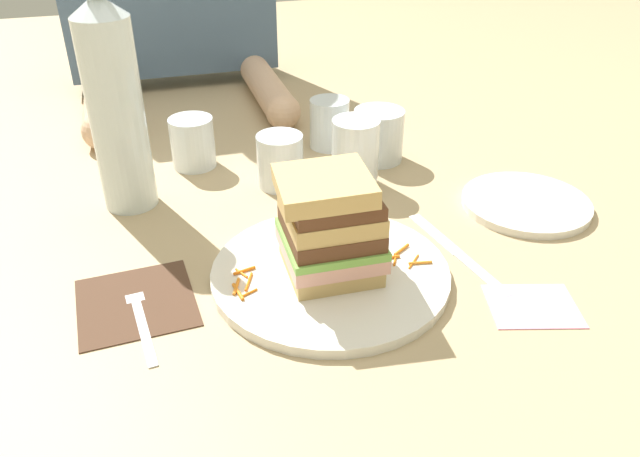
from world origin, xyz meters
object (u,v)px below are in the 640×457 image
napkin_dark (136,302)px  side_plate (526,203)px  water_bottle (115,104)px  fork (139,311)px  empty_tumbler_1 (329,123)px  empty_tumbler_2 (193,142)px  sandwich (327,227)px  main_plate (327,275)px  knife (459,254)px  juice_glass (355,155)px  napkin_pink (533,305)px  empty_tumbler_3 (378,135)px  empty_tumbler_0 (277,161)px

napkin_dark → side_plate: (0.54, 0.07, 0.00)m
napkin_dark → water_bottle: 0.28m
fork → empty_tumbler_1: empty_tumbler_1 is taller
empty_tumbler_1 → empty_tumbler_2: bearing=-177.3°
sandwich → side_plate: bearing=15.1°
main_plate → knife: (0.17, 0.00, -0.00)m
juice_glass → empty_tumbler_2: bearing=149.2°
empty_tumbler_2 → fork: bearing=-106.2°
empty_tumbler_2 → knife: bearing=-51.1°
napkin_dark → knife: bearing=-2.3°
napkin_dark → napkin_pink: same height
knife → juice_glass: juice_glass is taller
empty_tumbler_3 → napkin_pink: bearing=-86.1°
main_plate → empty_tumbler_3: empty_tumbler_3 is taller
main_plate → sandwich: sandwich is taller
sandwich → empty_tumbler_2: 0.37m
empty_tumbler_2 → side_plate: size_ratio=0.44×
water_bottle → empty_tumbler_2: (0.10, 0.10, -0.11)m
empty_tumbler_0 → empty_tumbler_2: size_ratio=1.00×
empty_tumbler_2 → napkin_pink: empty_tumbler_2 is taller
fork → water_bottle: water_bottle is taller
juice_glass → empty_tumbler_1: 0.14m
napkin_pink → water_bottle: bearing=138.4°
knife → sandwich: bearing=-179.1°
napkin_dark → empty_tumbler_1: 0.48m
empty_tumbler_0 → empty_tumbler_3: empty_tumbler_3 is taller
fork → empty_tumbler_2: (0.10, 0.36, 0.03)m
fork → empty_tumbler_1: (0.33, 0.37, 0.04)m
main_plate → napkin_pink: size_ratio=2.89×
knife → water_bottle: water_bottle is taller
empty_tumbler_0 → water_bottle: bearing=178.8°
empty_tumbler_0 → empty_tumbler_2: (-0.11, 0.10, -0.00)m
empty_tumbler_0 → juice_glass: bearing=-14.6°
fork → empty_tumbler_0: empty_tumbler_0 is taller
empty_tumbler_0 → empty_tumbler_1: 0.16m
empty_tumbler_2 → empty_tumbler_3: bearing=-12.0°
main_plate → napkin_dark: bearing=175.2°
napkin_dark → napkin_pink: 0.44m
main_plate → empty_tumbler_2: empty_tumbler_2 is taller
fork → knife: (0.39, 0.01, -0.00)m
main_plate → napkin_pink: bearing=-29.0°
fork → napkin_pink: (0.42, -0.11, -0.00)m
empty_tumbler_0 → napkin_pink: size_ratio=0.81×
sandwich → side_plate: (0.32, 0.09, -0.07)m
water_bottle → empty_tumbler_1: 0.36m
empty_tumbler_0 → empty_tumbler_2: same height
empty_tumbler_3 → sandwich: bearing=-120.9°
sandwich → juice_glass: 0.25m
main_plate → juice_glass: bearing=63.5°
napkin_dark → main_plate: bearing=-4.8°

